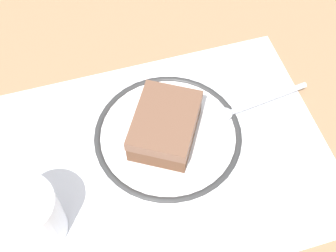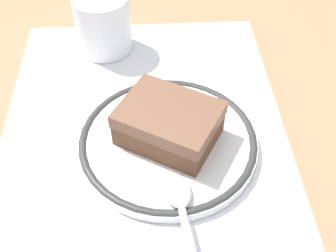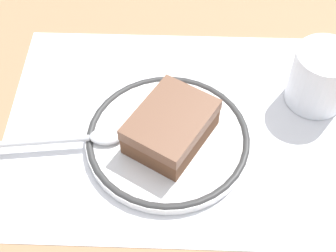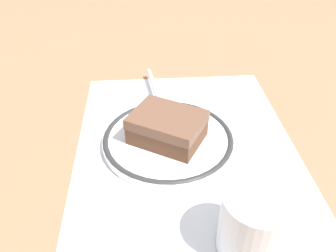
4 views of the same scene
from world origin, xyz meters
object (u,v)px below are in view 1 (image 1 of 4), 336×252
cake_slice (165,126)px  plate (168,136)px  spoon (238,109)px  cup (30,218)px

cake_slice → plate: bearing=-19.3°
cake_slice → spoon: size_ratio=0.80×
cup → plate: bearing=22.3°
plate → spoon: size_ratio=1.25×
plate → cup: bearing=-157.7°
cake_slice → spoon: cake_slice is taller
spoon → cup: (-0.27, -0.08, 0.02)m
spoon → cup: bearing=-163.5°
spoon → cake_slice: bearing=-175.7°
plate → cup: 0.19m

